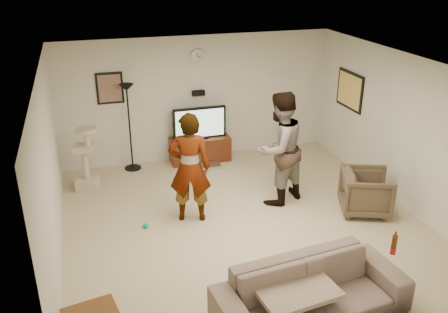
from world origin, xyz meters
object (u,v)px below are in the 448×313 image
object	(u,v)px
cat_tree	(85,159)
armchair	(366,192)
tv	(199,123)
tv_stand	(200,149)
person_right	(279,149)
person_left	(190,168)
floor_lamp	(130,128)
beer_bottle	(394,245)
sofa	(311,293)

from	to	relation	value
cat_tree	armchair	bearing A→B (deg)	-26.89
tv	armchair	distance (m)	3.53
tv_stand	person_right	bearing A→B (deg)	-67.85
person_left	floor_lamp	bearing A→B (deg)	-57.80
tv_stand	floor_lamp	size ratio (longest dim) A/B	0.71
person_left	person_right	distance (m)	1.56
floor_lamp	armchair	world-z (taller)	floor_lamp
armchair	beer_bottle	bearing A→B (deg)	176.82
sofa	beer_bottle	bearing A→B (deg)	-5.64
armchair	person_left	bearing A→B (deg)	99.55
tv	beer_bottle	size ratio (longest dim) A/B	4.28
floor_lamp	beer_bottle	xyz separation A→B (m)	(2.51, -4.82, -0.07)
person_right	sofa	size ratio (longest dim) A/B	0.86
floor_lamp	sofa	bearing A→B (deg)	-72.98
tv_stand	beer_bottle	size ratio (longest dim) A/B	4.84
sofa	armchair	size ratio (longest dim) A/B	2.88
person_left	beer_bottle	bearing A→B (deg)	141.16
tv	armchair	world-z (taller)	tv
person_right	sofa	bearing A→B (deg)	50.85
floor_lamp	person_left	world-z (taller)	person_left
floor_lamp	person_left	xyz separation A→B (m)	(0.66, -2.22, 0.04)
cat_tree	person_right	world-z (taller)	person_right
person_left	beer_bottle	xyz separation A→B (m)	(1.85, -2.60, -0.11)
cat_tree	person_left	bearing A→B (deg)	-45.67
person_left	person_right	size ratio (longest dim) A/B	0.93
tv	floor_lamp	distance (m)	1.37
tv_stand	armchair	size ratio (longest dim) A/B	1.54
tv	person_left	size ratio (longest dim) A/B	0.60
person_right	person_left	bearing A→B (deg)	-18.50
cat_tree	armchair	distance (m)	4.86
tv	cat_tree	world-z (taller)	cat_tree
cat_tree	person_left	distance (m)	2.23
sofa	beer_bottle	world-z (taller)	beer_bottle
floor_lamp	person_left	distance (m)	2.31
tv_stand	beer_bottle	world-z (taller)	beer_bottle
tv_stand	tv	world-z (taller)	tv
cat_tree	beer_bottle	xyz separation A→B (m)	(3.39, -4.18, 0.20)
cat_tree	floor_lamp	bearing A→B (deg)	35.91
cat_tree	beer_bottle	distance (m)	5.38
floor_lamp	beer_bottle	bearing A→B (deg)	-62.46
tv_stand	person_left	bearing A→B (deg)	-107.96
tv	person_left	world-z (taller)	person_left
tv_stand	person_right	world-z (taller)	person_right
floor_lamp	sofa	xyz separation A→B (m)	(1.47, -4.82, -0.52)
tv_stand	floor_lamp	xyz separation A→B (m)	(-1.37, 0.01, 0.60)
tv_stand	floor_lamp	bearing A→B (deg)	179.58
floor_lamp	beer_bottle	distance (m)	5.43
beer_bottle	floor_lamp	bearing A→B (deg)	117.54
sofa	armchair	xyz separation A→B (m)	(1.97, 1.98, 0.03)
sofa	floor_lamp	bearing A→B (deg)	101.38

